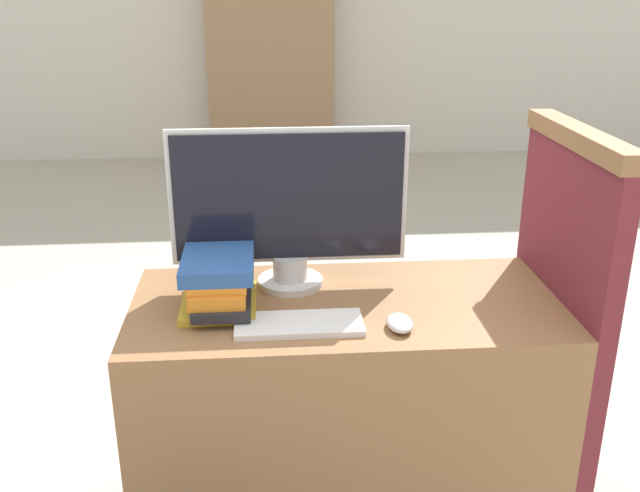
% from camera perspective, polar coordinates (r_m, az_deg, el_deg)
% --- Properties ---
extents(desk, '(1.17, 0.56, 0.75)m').
position_cam_1_polar(desk, '(2.14, 1.96, -13.63)').
color(desk, '#8C603D').
rests_on(desk, ground_plane).
extents(carrel_divider, '(0.07, 0.59, 1.21)m').
position_cam_1_polar(carrel_divider, '(2.17, 18.31, -6.75)').
color(carrel_divider, maroon).
rests_on(carrel_divider, ground_plane).
extents(monitor, '(0.66, 0.19, 0.46)m').
position_cam_1_polar(monitor, '(1.97, -2.49, 3.13)').
color(monitor, silver).
rests_on(monitor, desk).
extents(keyboard, '(0.32, 0.14, 0.02)m').
position_cam_1_polar(keyboard, '(1.81, -1.69, -6.27)').
color(keyboard, white).
rests_on(keyboard, desk).
extents(mouse, '(0.07, 0.10, 0.03)m').
position_cam_1_polar(mouse, '(1.81, 6.39, -6.14)').
color(mouse, silver).
rests_on(mouse, desk).
extents(book_stack, '(0.20, 0.29, 0.14)m').
position_cam_1_polar(book_stack, '(1.91, -8.05, -2.87)').
color(book_stack, gold).
rests_on(book_stack, desk).
extents(bookshelf_far, '(1.09, 0.32, 1.67)m').
position_cam_1_polar(bookshelf_far, '(6.41, -3.97, 14.07)').
color(bookshelf_far, '#9E7A56').
rests_on(bookshelf_far, ground_plane).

